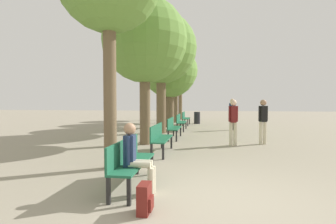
{
  "coord_description": "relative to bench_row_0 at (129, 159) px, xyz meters",
  "views": [
    {
      "loc": [
        -0.19,
        -4.32,
        1.63
      ],
      "look_at": [
        -1.78,
        6.52,
        1.18
      ],
      "focal_mm": 28.0,
      "sensor_mm": 36.0,
      "label": 1
    }
  ],
  "objects": [
    {
      "name": "ground_plane",
      "position": [
        1.63,
        -0.44,
        -0.54
      ],
      "size": [
        80.0,
        80.0,
        0.0
      ],
      "primitive_type": "plane",
      "color": "gray"
    },
    {
      "name": "bench_row_0",
      "position": [
        0.0,
        0.0,
        0.0
      ],
      "size": [
        0.42,
        1.83,
        0.9
      ],
      "color": "#1E6042",
      "rests_on": "ground_plane"
    },
    {
      "name": "bench_row_1",
      "position": [
        0.0,
        3.27,
        0.0
      ],
      "size": [
        0.42,
        1.83,
        0.9
      ],
      "color": "#1E6042",
      "rests_on": "ground_plane"
    },
    {
      "name": "bench_row_2",
      "position": [
        0.0,
        6.54,
        0.0
      ],
      "size": [
        0.42,
        1.83,
        0.9
      ],
      "color": "#1E6042",
      "rests_on": "ground_plane"
    },
    {
      "name": "bench_row_3",
      "position": [
        0.0,
        9.8,
        0.0
      ],
      "size": [
        0.42,
        1.83,
        0.9
      ],
      "color": "#1E6042",
      "rests_on": "ground_plane"
    },
    {
      "name": "bench_row_4",
      "position": [
        0.0,
        13.07,
        0.0
      ],
      "size": [
        0.42,
        1.83,
        0.9
      ],
      "color": "#1E6042",
      "rests_on": "ground_plane"
    },
    {
      "name": "tree_row_1",
      "position": [
        -0.85,
        4.88,
        3.34
      ],
      "size": [
        3.18,
        3.18,
        5.5
      ],
      "color": "brown",
      "rests_on": "ground_plane"
    },
    {
      "name": "tree_row_2",
      "position": [
        -0.85,
        8.44,
        3.75
      ],
      "size": [
        3.61,
        3.61,
        6.14
      ],
      "color": "brown",
      "rests_on": "ground_plane"
    },
    {
      "name": "tree_row_3",
      "position": [
        -0.85,
        11.55,
        2.99
      ],
      "size": [
        3.43,
        3.43,
        5.29
      ],
      "color": "brown",
      "rests_on": "ground_plane"
    },
    {
      "name": "tree_row_4",
      "position": [
        -0.85,
        15.01,
        3.4
      ],
      "size": [
        3.27,
        3.27,
        5.6
      ],
      "color": "brown",
      "rests_on": "ground_plane"
    },
    {
      "name": "tree_row_5",
      "position": [
        -0.85,
        18.37,
        4.06
      ],
      "size": [
        2.34,
        2.34,
        5.87
      ],
      "color": "brown",
      "rests_on": "ground_plane"
    },
    {
      "name": "person_seated",
      "position": [
        0.22,
        -0.32,
        0.14
      ],
      "size": [
        0.56,
        0.32,
        1.25
      ],
      "color": "beige",
      "rests_on": "ground_plane"
    },
    {
      "name": "backpack",
      "position": [
        0.56,
        -1.11,
        -0.33
      ],
      "size": [
        0.2,
        0.32,
        0.44
      ],
      "color": "maroon",
      "rests_on": "ground_plane"
    },
    {
      "name": "pedestrian_near",
      "position": [
        2.42,
        5.07,
        0.43
      ],
      "size": [
        0.34,
        0.25,
        1.69
      ],
      "color": "beige",
      "rests_on": "ground_plane"
    },
    {
      "name": "pedestrian_mid",
      "position": [
        2.89,
        10.33,
        0.47
      ],
      "size": [
        0.36,
        0.24,
        1.77
      ],
      "color": "#4C4C4C",
      "rests_on": "ground_plane"
    },
    {
      "name": "pedestrian_far",
      "position": [
        3.57,
        5.54,
        0.43
      ],
      "size": [
        0.34,
        0.26,
        1.69
      ],
      "color": "beige",
      "rests_on": "ground_plane"
    },
    {
      "name": "trash_bin",
      "position": [
        0.78,
        14.28,
        -0.11
      ],
      "size": [
        0.44,
        0.44,
        0.86
      ],
      "color": "#232328",
      "rests_on": "ground_plane"
    }
  ]
}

